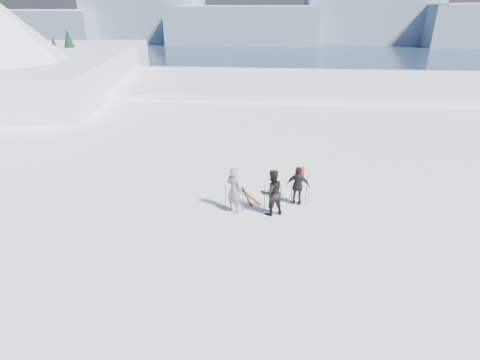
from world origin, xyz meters
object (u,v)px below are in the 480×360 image
object	(u,v)px
skier_dark	(272,192)
skis_loose	(248,197)
skier_grey	(234,190)
skier_pack	(298,186)

from	to	relation	value
skier_dark	skis_loose	world-z (taller)	skier_dark
skier_grey	skis_loose	xyz separation A→B (m)	(0.45, 1.22, -0.89)
skier_pack	skis_loose	size ratio (longest dim) A/B	0.96
skier_dark	skier_pack	xyz separation A→B (m)	(1.01, 0.88, -0.11)
skier_grey	skier_pack	xyz separation A→B (m)	(2.42, 0.81, -0.11)
skier_grey	skier_pack	bearing A→B (deg)	-128.57
skier_grey	skier_dark	distance (m)	1.41
skier_grey	skier_dark	xyz separation A→B (m)	(1.41, -0.06, -0.01)
skier_grey	skier_pack	world-z (taller)	skier_grey
skier_dark	skier_pack	bearing A→B (deg)	-161.87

